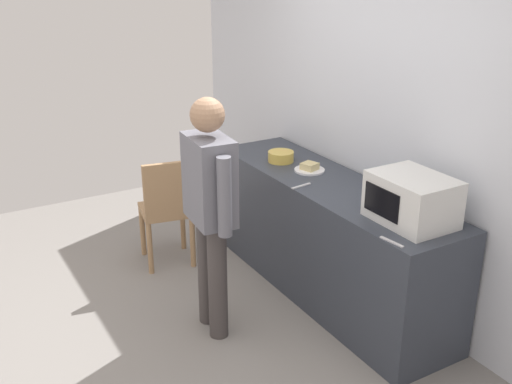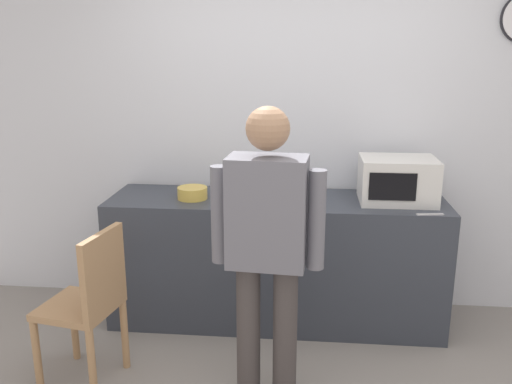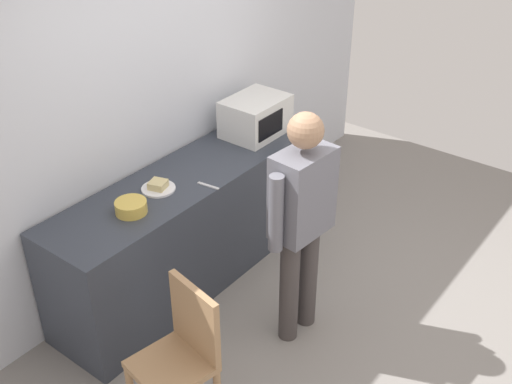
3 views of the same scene
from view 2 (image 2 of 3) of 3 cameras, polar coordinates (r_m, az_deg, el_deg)
name	(u,v)px [view 2 (image 2 of 3)]	position (r m, az deg, el deg)	size (l,w,h in m)	color
back_wall	(300,134)	(4.00, 4.66, 6.16)	(5.40, 0.13, 2.60)	silver
kitchen_counter	(276,260)	(3.87, 2.11, -7.20)	(2.32, 0.62, 0.91)	#333842
microwave	(397,180)	(3.74, 14.77, 1.25)	(0.50, 0.39, 0.30)	silver
sandwich_plate	(238,194)	(3.75, -1.96, -0.25)	(0.23, 0.23, 0.07)	white
salad_bowl	(192,193)	(3.73, -6.76, -0.10)	(0.21, 0.21, 0.08)	gold
fork_utensil	(430,214)	(3.53, 17.98, -2.28)	(0.17, 0.02, 0.01)	silver
spoon_utensil	(270,207)	(3.50, 1.45, -1.65)	(0.17, 0.02, 0.01)	silver
person_standing	(267,240)	(2.78, 1.19, -5.08)	(0.59, 0.27, 1.65)	#413C3B
wooden_chair	(90,300)	(3.27, -17.23, -10.91)	(0.47, 0.47, 0.94)	#A87F56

